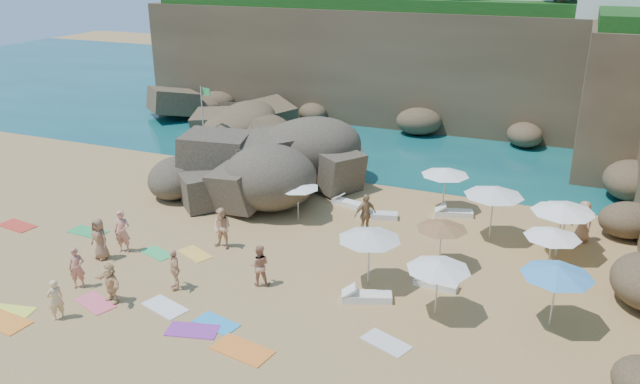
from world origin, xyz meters
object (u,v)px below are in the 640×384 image
at_px(person_stand_3, 365,214).
at_px(lounger_0, 379,215).
at_px(flag_pole, 204,109).
at_px(parasol_0, 347,148).
at_px(parasol_2, 567,206).
at_px(parasol_1, 445,172).
at_px(person_stand_6, 55,299).
at_px(rock_outcrop, 251,193).
at_px(person_stand_2, 272,164).
at_px(person_stand_0, 122,232).
at_px(person_stand_5, 287,155).
at_px(person_stand_1, 259,265).
at_px(person_stand_4, 583,221).

bearing_deg(person_stand_3, lounger_0, 37.39).
relative_size(flag_pole, parasol_0, 1.91).
bearing_deg(parasol_2, parasol_1, 158.64).
distance_m(flag_pole, parasol_1, 16.66).
xyz_separation_m(parasol_2, lounger_0, (-8.12, 0.05, -1.77)).
distance_m(flag_pole, person_stand_6, 19.88).
bearing_deg(rock_outcrop, person_stand_2, 89.53).
bearing_deg(rock_outcrop, person_stand_3, -19.34).
bearing_deg(parasol_1, person_stand_0, -139.81).
distance_m(parasol_2, lounger_0, 8.31).
bearing_deg(parasol_2, person_stand_5, 163.18).
bearing_deg(person_stand_2, person_stand_6, 94.74).
xyz_separation_m(parasol_2, person_stand_2, (-15.28, 3.17, -1.12)).
height_order(parasol_0, person_stand_1, parasol_0).
bearing_deg(rock_outcrop, parasol_2, -2.44).
xyz_separation_m(parasol_2, person_stand_5, (-15.00, 4.53, -0.97)).
xyz_separation_m(lounger_0, person_stand_1, (-2.23, -7.74, 0.67)).
distance_m(rock_outcrop, person_stand_4, 16.06).
height_order(rock_outcrop, lounger_0, rock_outcrop).
distance_m(person_stand_4, person_stand_6, 21.22).
relative_size(flag_pole, person_stand_5, 2.14).
distance_m(parasol_1, person_stand_5, 9.80).
distance_m(person_stand_2, person_stand_4, 16.15).
bearing_deg(lounger_0, person_stand_0, -155.33).
bearing_deg(person_stand_1, person_stand_3, -130.89).
bearing_deg(person_stand_2, rock_outcrop, 95.61).
distance_m(person_stand_0, person_stand_6, 5.17).
bearing_deg(person_stand_6, person_stand_3, 167.51).
height_order(parasol_0, parasol_2, parasol_2).
height_order(lounger_0, person_stand_3, person_stand_3).
height_order(parasol_2, person_stand_0, parasol_2).
distance_m(person_stand_0, person_stand_3, 10.36).
distance_m(parasol_0, person_stand_1, 12.27).
xyz_separation_m(parasol_2, person_stand_3, (-8.16, -1.86, -0.97)).
bearing_deg(parasol_0, person_stand_5, 179.35).
bearing_deg(lounger_0, parasol_0, 110.79).
distance_m(flag_pole, person_stand_3, 15.92).
distance_m(parasol_0, lounger_0, 5.78).
bearing_deg(lounger_0, rock_outcrop, 159.50).
height_order(parasol_1, person_stand_4, parasol_1).
distance_m(person_stand_0, person_stand_2, 10.71).
height_order(flag_pole, person_stand_6, flag_pole).
bearing_deg(person_stand_6, person_stand_2, -158.53).
bearing_deg(person_stand_5, person_stand_3, -35.29).
xyz_separation_m(parasol_1, parasol_2, (5.55, -2.17, -0.08)).
height_order(flag_pole, person_stand_5, flag_pole).
height_order(rock_outcrop, person_stand_6, rock_outcrop).
xyz_separation_m(parasol_0, person_stand_2, (-3.87, -1.32, -1.04)).
height_order(parasol_0, person_stand_3, parasol_0).
height_order(flag_pole, person_stand_0, flag_pole).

